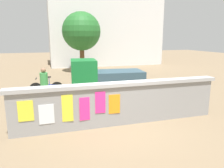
# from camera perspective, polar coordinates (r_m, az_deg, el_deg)

# --- Properties ---
(ground) EXTENTS (60.00, 60.00, 0.00)m
(ground) POSITION_cam_1_polar(r_m,az_deg,el_deg) (15.09, -7.73, 0.94)
(ground) COLOR #7A664C
(poster_wall) EXTENTS (7.23, 0.42, 1.47)m
(poster_wall) POSITION_cam_1_polar(r_m,az_deg,el_deg) (7.33, 2.19, -4.97)
(poster_wall) COLOR gray
(poster_wall) RESTS_ON ground
(auto_rickshaw_truck) EXTENTS (3.73, 1.83, 1.85)m
(auto_rickshaw_truck) POSITION_cam_1_polar(r_m,az_deg,el_deg) (10.94, -2.26, 1.56)
(auto_rickshaw_truck) COLOR black
(auto_rickshaw_truck) RESTS_ON ground
(motorcycle) EXTENTS (1.89, 0.60, 0.87)m
(motorcycle) POSITION_cam_1_polar(r_m,az_deg,el_deg) (8.50, -13.68, -4.96)
(motorcycle) COLOR black
(motorcycle) RESTS_ON ground
(bicycle_near) EXTENTS (1.71, 0.44, 0.95)m
(bicycle_near) POSITION_cam_1_polar(r_m,az_deg,el_deg) (11.66, -16.87, -0.98)
(bicycle_near) COLOR black
(bicycle_near) RESTS_ON ground
(person_walking) EXTENTS (0.46, 0.46, 1.62)m
(person_walking) POSITION_cam_1_polar(r_m,az_deg,el_deg) (10.03, -17.45, 0.52)
(person_walking) COLOR #338CBF
(person_walking) RESTS_ON ground
(tree_roadside) EXTENTS (3.19, 3.19, 5.00)m
(tree_roadside) POSITION_cam_1_polar(r_m,az_deg,el_deg) (18.65, -8.06, 13.53)
(tree_roadside) COLOR brown
(tree_roadside) RESTS_ON ground
(building_background) EXTENTS (11.97, 5.19, 8.57)m
(building_background) POSITION_cam_1_polar(r_m,az_deg,el_deg) (24.42, -2.08, 15.46)
(building_background) COLOR silver
(building_background) RESTS_ON ground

